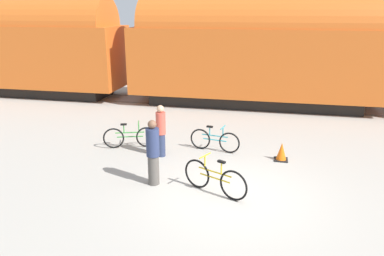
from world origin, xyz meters
The scene contains 10 objects.
ground_plane centered at (0.00, 0.00, 0.00)m, with size 80.00×80.00×0.00m, color #A8A399.
freight_train centered at (0.00, 9.11, 2.58)m, with size 35.66×2.93×4.95m.
rail_near centered at (0.00, 8.40, 0.01)m, with size 47.66×0.07×0.01m, color #4C4238.
rail_far centered at (0.00, 9.83, 0.01)m, with size 47.66×0.07×0.01m, color #4C4238.
bicycle_yellow centered at (-0.36, -0.05, 0.40)m, with size 1.68×0.84×0.95m.
bicycle_teal centered at (-0.81, 2.83, 0.36)m, with size 1.64×0.46×0.84m.
bicycle_green centered at (-3.56, 2.55, 0.36)m, with size 1.67×0.62×0.85m.
person_in_navy centered at (-1.98, 0.15, 0.87)m, with size 0.34×0.34×1.74m.
person_in_red centered at (-2.35, 2.05, 0.83)m, with size 0.30×0.30×1.62m.
traffic_cone centered at (1.28, 2.49, 0.25)m, with size 0.40×0.40×0.55m.
Camera 1 is at (0.85, -8.30, 4.37)m, focal length 35.00 mm.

